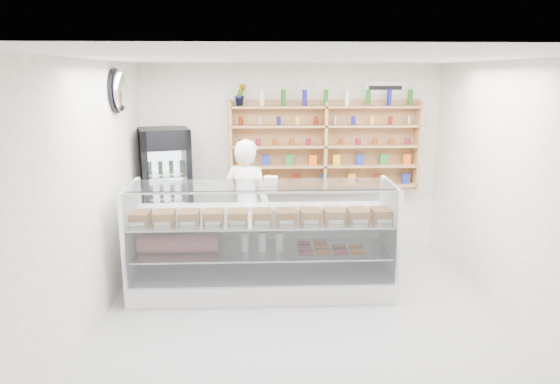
{
  "coord_description": "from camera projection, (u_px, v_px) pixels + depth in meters",
  "views": [
    {
      "loc": [
        -0.48,
        -5.05,
        2.64
      ],
      "look_at": [
        -0.23,
        0.9,
        1.24
      ],
      "focal_mm": 32.0,
      "sensor_mm": 36.0,
      "label": 1
    }
  ],
  "objects": [
    {
      "name": "wall_sign",
      "position": [
        385.0,
        88.0,
        7.44
      ],
      "size": [
        0.62,
        0.03,
        0.2
      ],
      "primitive_type": "cube",
      "color": "white",
      "rests_on": "back_wall"
    },
    {
      "name": "security_mirror",
      "position": [
        120.0,
        91.0,
        6.06
      ],
      "size": [
        0.15,
        0.5,
        0.5
      ],
      "primitive_type": "ellipsoid",
      "color": "silver",
      "rests_on": "left_wall"
    },
    {
      "name": "room",
      "position": [
        306.0,
        196.0,
        5.22
      ],
      "size": [
        5.0,
        5.0,
        5.0
      ],
      "color": "#A0A0A4",
      "rests_on": "ground"
    },
    {
      "name": "potted_plant",
      "position": [
        240.0,
        95.0,
        7.24
      ],
      "size": [
        0.2,
        0.17,
        0.32
      ],
      "primitive_type": "imported",
      "rotation": [
        0.0,
        0.0,
        0.19
      ],
      "color": "#1E6626",
      "rests_on": "wall_shelving"
    },
    {
      "name": "display_counter",
      "position": [
        262.0,
        263.0,
        6.17
      ],
      "size": [
        3.17,
        0.95,
        1.38
      ],
      "color": "white",
      "rests_on": "floor"
    },
    {
      "name": "shop_worker",
      "position": [
        247.0,
        205.0,
        6.78
      ],
      "size": [
        0.78,
        0.66,
        1.82
      ],
      "primitive_type": "imported",
      "rotation": [
        0.0,
        0.0,
        2.74
      ],
      "color": "white",
      "rests_on": "floor"
    },
    {
      "name": "wall_shelving",
      "position": [
        325.0,
        146.0,
        7.47
      ],
      "size": [
        2.84,
        0.28,
        1.33
      ],
      "color": "tan",
      "rests_on": "back_wall"
    },
    {
      "name": "drinks_cooler",
      "position": [
        167.0,
        193.0,
        7.32
      ],
      "size": [
        0.84,
        0.83,
        1.9
      ],
      "rotation": [
        0.0,
        0.0,
        0.28
      ],
      "color": "black",
      "rests_on": "floor"
    }
  ]
}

